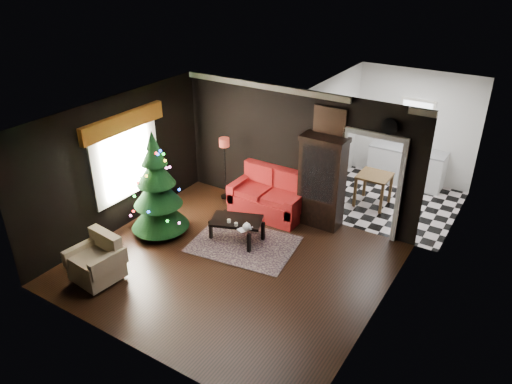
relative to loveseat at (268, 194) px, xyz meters
The scene contains 26 objects.
floor 2.15m from the loveseat, 78.96° to the right, with size 5.50×5.50×0.00m, color black.
ceiling 3.11m from the loveseat, 78.96° to the right, with size 5.50×5.50×0.00m, color white.
wall_back 1.08m from the loveseat, 48.37° to the left, with size 5.50×5.50×0.00m, color black.
wall_front 4.66m from the loveseat, 84.98° to the right, with size 5.50×5.50×0.00m, color black.
wall_left 3.25m from the loveseat, 138.90° to the right, with size 5.50×5.50×0.00m, color black.
wall_right 3.86m from the loveseat, 33.06° to the right, with size 5.50×5.50×0.00m, color black.
doorway 2.22m from the loveseat, 12.09° to the left, with size 1.10×0.10×2.10m, color silver, non-canonical shape.
left_window 3.11m from the loveseat, 141.31° to the right, with size 0.05×1.60×1.40m, color white.
valance 3.40m from the loveseat, 140.32° to the right, with size 0.12×2.10×0.35m, color brown.
kitchen_floor 2.91m from the loveseat, 42.88° to the left, with size 3.00×3.00×0.00m, color silver.
kitchen_window 4.17m from the loveseat, 58.30° to the left, with size 0.70×0.06×0.70m, color white.
rug 1.45m from the loveseat, 80.28° to the right, with size 2.03×1.48×0.01m, color #533D4A.
loveseat is the anchor object (origin of this frame).
curio_cabinet 1.25m from the loveseat, 10.83° to the left, with size 0.90×0.45×1.90m, color black, non-canonical shape.
floor_lamp 1.20m from the loveseat, behind, with size 0.25×0.25×1.47m, color black, non-canonical shape.
christmas_tree 2.45m from the loveseat, 128.50° to the right, with size 1.18×1.18×2.25m, color black, non-canonical shape.
armchair 3.92m from the loveseat, 109.96° to the right, with size 0.78×0.78×0.80m, color #A09080, non-canonical shape.
coffee_table 1.28m from the loveseat, 89.96° to the right, with size 1.01×0.60×0.45m, color black, non-canonical shape.
teapot 1.54m from the loveseat, 74.87° to the right, with size 0.18×0.18×0.17m, color white, non-canonical shape.
cup_a 1.45m from the loveseat, 85.11° to the right, with size 0.07×0.07×0.06m, color beige.
cup_b 1.42m from the loveseat, 92.70° to the right, with size 0.08×0.08×0.06m, color beige.
book 1.49m from the loveseat, 79.66° to the right, with size 0.18×0.02×0.25m, color #80654C.
wall_clock 3.04m from the loveseat, ahead, with size 0.32×0.32×0.06m, color silver.
painting 2.13m from the loveseat, 19.40° to the left, with size 0.62×0.05×0.52m, color #BA713F.
kitchen_counter 3.79m from the loveseat, 56.31° to the left, with size 1.80×0.60×0.90m, color white.
kitchen_table 2.45m from the loveseat, 42.51° to the left, with size 0.70×0.70×0.75m, color brown, non-canonical shape.
Camera 1 is at (4.40, -6.10, 5.40)m, focal length 34.13 mm.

